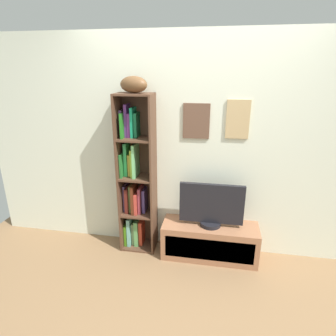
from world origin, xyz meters
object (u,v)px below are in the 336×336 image
Objects in this scene: bookshelf at (135,181)px; football at (134,85)px; tv_stand at (209,241)px; television at (211,206)px.

bookshelf is 1.03m from football.
tv_stand is at bearing -3.14° from football.
tv_stand is (0.81, -0.04, -1.64)m from football.
football reaches higher than television.
television is (0.00, 0.00, 0.43)m from tv_stand.
tv_stand is at bearing -5.10° from bookshelf.
bookshelf is 5.94× the size of football.
bookshelf is 1.71× the size of tv_stand.
tv_stand is at bearing -90.00° from television.
football is at bearing -42.68° from bookshelf.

